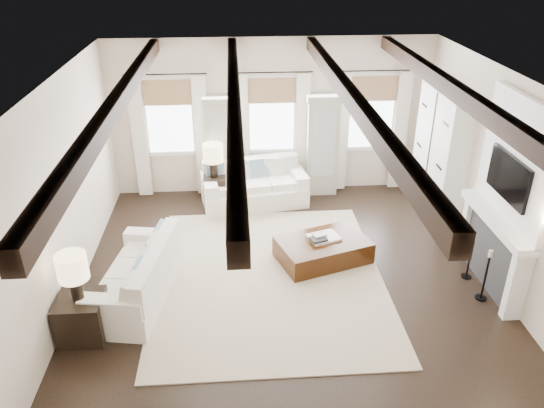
{
  "coord_description": "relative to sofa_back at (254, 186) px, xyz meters",
  "views": [
    {
      "loc": [
        -0.74,
        -6.63,
        4.96
      ],
      "look_at": [
        -0.21,
        0.77,
        1.15
      ],
      "focal_mm": 35.0,
      "sensor_mm": 36.0,
      "label": 1
    }
  ],
  "objects": [
    {
      "name": "side_table_front",
      "position": [
        -2.49,
        -3.88,
        -0.06
      ],
      "size": [
        0.61,
        0.61,
        0.61
      ],
      "primitive_type": "cube",
      "color": "black",
      "rests_on": "ground"
    },
    {
      "name": "candlestick_near",
      "position": [
        3.31,
        -3.48,
        -0.01
      ],
      "size": [
        0.17,
        0.17,
        0.86
      ],
      "color": "black",
      "rests_on": "ground"
    },
    {
      "name": "tray",
      "position": [
        1.09,
        -2.18,
        0.04
      ],
      "size": [
        0.6,
        0.52,
        0.04
      ],
      "primitive_type": "cube",
      "rotation": [
        0.0,
        0.0,
        0.33
      ],
      "color": "white",
      "rests_on": "ottoman"
    },
    {
      "name": "ottoman",
      "position": [
        1.07,
        -2.25,
        -0.17
      ],
      "size": [
        1.69,
        1.34,
        0.39
      ],
      "primitive_type": "cube",
      "rotation": [
        0.0,
        0.0,
        0.33
      ],
      "color": "black",
      "rests_on": "ground"
    },
    {
      "name": "lamp_back",
      "position": [
        -0.78,
        -0.12,
        0.76
      ],
      "size": [
        0.39,
        0.39,
        0.68
      ],
      "color": "black",
      "rests_on": "side_table_back"
    },
    {
      "name": "ground",
      "position": [
        0.41,
        -3.12,
        -0.36
      ],
      "size": [
        7.5,
        7.5,
        0.0
      ],
      "primitive_type": "plane",
      "color": "black",
      "rests_on": "ground"
    },
    {
      "name": "sofa_left",
      "position": [
        -1.84,
        -3.08,
        -0.01
      ],
      "size": [
        1.25,
        2.16,
        0.87
      ],
      "color": "white",
      "rests_on": "ground"
    },
    {
      "name": "room_shell",
      "position": [
        1.16,
        -2.22,
        1.53
      ],
      "size": [
        6.54,
        7.54,
        3.22
      ],
      "color": "beige",
      "rests_on": "ground"
    },
    {
      "name": "sofa_back",
      "position": [
        0.0,
        0.0,
        0.0
      ],
      "size": [
        2.19,
        1.25,
        0.89
      ],
      "color": "white",
      "rests_on": "ground"
    },
    {
      "name": "book_upper",
      "position": [
        1.0,
        -2.21,
        0.12
      ],
      "size": [
        0.26,
        0.23,
        0.03
      ],
      "primitive_type": "cube",
      "rotation": [
        0.0,
        0.0,
        0.33
      ],
      "color": "beige",
      "rests_on": "book_lower"
    },
    {
      "name": "area_rug",
      "position": [
        0.13,
        -2.7,
        -0.35
      ],
      "size": [
        3.61,
        4.37,
        0.02
      ],
      "primitive_type": "cube",
      "color": "#B8A78C",
      "rests_on": "ground"
    },
    {
      "name": "side_table_back",
      "position": [
        -0.78,
        -0.12,
        -0.03
      ],
      "size": [
        0.44,
        0.44,
        0.66
      ],
      "primitive_type": "cube",
      "color": "black",
      "rests_on": "ground"
    },
    {
      "name": "candlestick_far",
      "position": [
        3.31,
        -2.91,
        -0.03
      ],
      "size": [
        0.16,
        0.16,
        0.8
      ],
      "color": "black",
      "rests_on": "ground"
    },
    {
      "name": "book_lower",
      "position": [
        0.98,
        -2.3,
        0.08
      ],
      "size": [
        0.31,
        0.27,
        0.04
      ],
      "primitive_type": "cube",
      "rotation": [
        0.0,
        0.0,
        0.33
      ],
      "color": "#262628",
      "rests_on": "tray"
    },
    {
      "name": "lamp_front",
      "position": [
        -2.49,
        -3.88,
        0.72
      ],
      "size": [
        0.4,
        0.4,
        0.69
      ],
      "color": "black",
      "rests_on": "side_table_front"
    }
  ]
}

